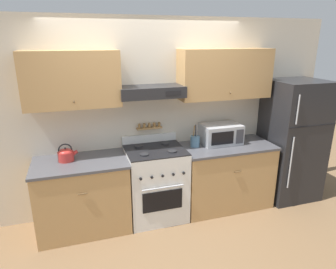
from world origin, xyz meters
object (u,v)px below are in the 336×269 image
Objects in this scene: stove_range at (156,183)px; microwave at (221,134)px; utensil_crock at (195,141)px; refrigerator at (292,140)px; tea_kettle at (66,154)px.

stove_range is 1.11m from microwave.
microwave is 0.39m from utensil_crock.
microwave is (-1.10, 0.12, 0.17)m from refrigerator.
tea_kettle is (-1.07, 0.07, 0.50)m from stove_range.
tea_kettle is at bearing -180.00° from utensil_crock.
refrigerator reaches higher than utensil_crock.
utensil_crock is at bearing 7.36° from stove_range.
stove_range is at bearing 179.19° from refrigerator.
tea_kettle is 0.78× the size of utensil_crock.
refrigerator is 3.13m from tea_kettle.
tea_kettle is at bearing 176.06° from stove_range.
microwave is (0.96, 0.09, 0.56)m from stove_range.
refrigerator is 7.39× the size of tea_kettle.
tea_kettle is 1.64m from utensil_crock.
utensil_crock is (-0.39, -0.02, -0.06)m from microwave.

